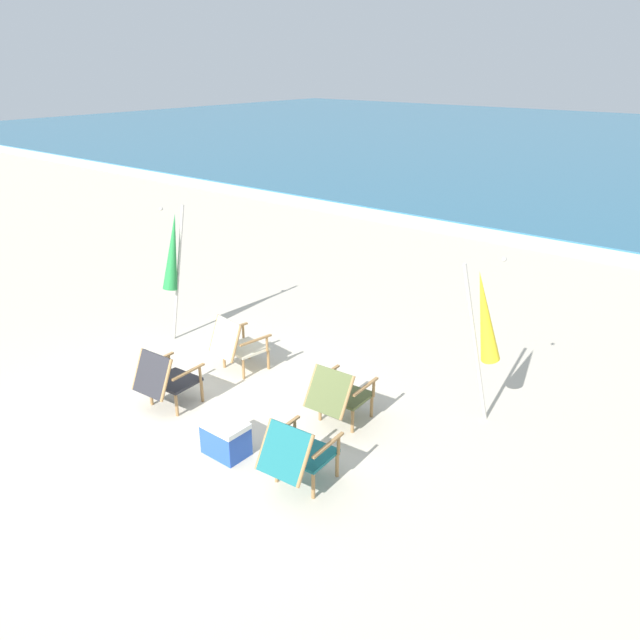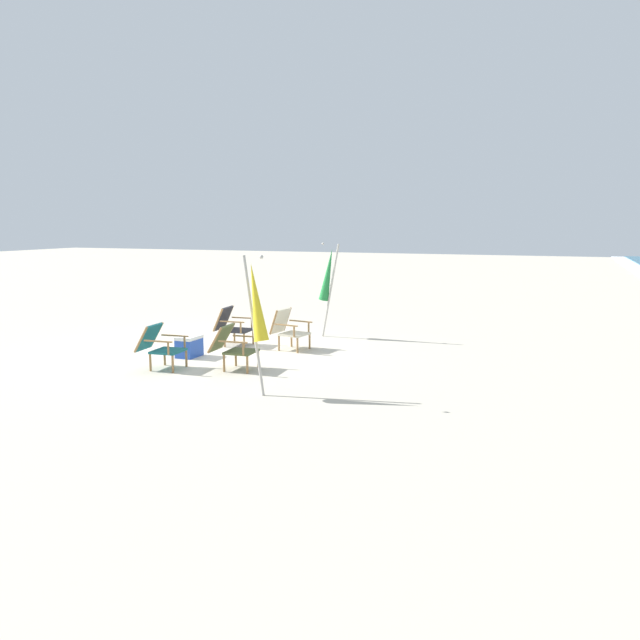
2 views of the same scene
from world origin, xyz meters
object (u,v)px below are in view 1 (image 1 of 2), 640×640
Objects in this scene: beach_chair_front_left at (165,378)px; beach_chair_back_left at (338,394)px; umbrella_furled_green at (173,253)px; umbrella_furled_yellow at (485,318)px; beach_chair_front_right at (297,453)px; cooler_box at (226,438)px; beach_chair_far_center at (236,344)px.

beach_chair_back_left is (1.90, 1.06, -0.01)m from beach_chair_front_left.
beach_chair_back_left is 3.68m from umbrella_furled_green.
umbrella_furled_green reaches higher than beach_chair_back_left.
beach_chair_back_left is 1.90m from umbrella_furled_yellow.
beach_chair_front_right is at bearing -3.92° from beach_chair_front_left.
umbrella_furled_yellow reaches higher than cooler_box.
umbrella_furled_yellow reaches higher than beach_chair_far_center.
cooler_box is at bearing -47.61° from beach_chair_far_center.
beach_chair_front_right is at bearing -31.15° from beach_chair_far_center.
umbrella_furled_green is (-3.92, 1.69, 0.95)m from beach_chair_front_right.
umbrella_furled_yellow is (3.13, 2.16, 0.93)m from beach_chair_front_left.
beach_chair_front_right is at bearing -71.62° from beach_chair_back_left.
beach_chair_front_right is 0.38× the size of umbrella_furled_green.
beach_chair_front_left is 2.42m from umbrella_furled_green.
beach_chair_back_left is at bearing 29.07° from beach_chair_front_left.
beach_chair_far_center reaches higher than beach_chair_front_right.
beach_chair_back_left is 0.38× the size of umbrella_furled_green.
beach_chair_far_center is 1.02× the size of beach_chair_back_left.
umbrella_furled_green is 4.80m from umbrella_furled_yellow.
umbrella_furled_yellow reaches higher than beach_chair_back_left.
beach_chair_front_left is 1.33m from cooler_box.
beach_chair_front_left is 2.31m from beach_chair_front_right.
cooler_box is at bearing -115.49° from beach_chair_back_left.
umbrella_furled_green reaches higher than beach_chair_far_center.
umbrella_furled_yellow reaches higher than beach_chair_front_left.
beach_chair_front_left is 1.64× the size of cooler_box.
beach_chair_front_left is at bearing -43.27° from umbrella_furled_green.
beach_chair_back_left is 0.99× the size of beach_chair_front_right.
umbrella_furled_yellow is at bearing 15.86° from beach_chair_far_center.
umbrella_furled_yellow is at bearing 52.17° from cooler_box.
beach_chair_far_center is at bearing 91.74° from beach_chair_front_left.
beach_chair_front_left is 0.38× the size of umbrella_furled_green.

